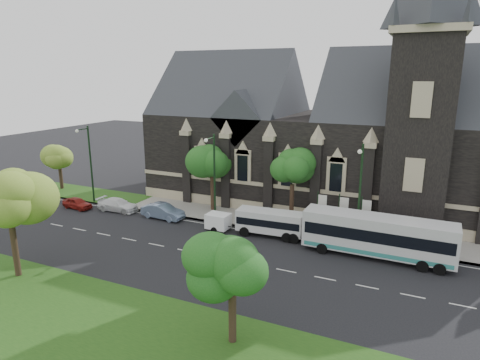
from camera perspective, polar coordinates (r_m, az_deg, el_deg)
The scene contains 22 objects.
ground at distance 34.94m, azimuth -3.20°, elevation -10.44°, with size 160.00×160.00×0.00m, color black.
sidewalk at distance 42.91m, azimuth 2.73°, elevation -5.53°, with size 80.00×5.00×0.15m, color gray.
museum at distance 48.25m, azimuth 12.71°, elevation 6.26°, with size 40.00×17.70×29.90m.
tree_park_near at distance 33.93m, azimuth -28.68°, elevation -1.47°, with size 4.42×4.42×8.56m.
tree_park_east at distance 22.93m, azimuth -0.48°, elevation -11.50°, with size 3.40×3.40×6.28m.
tree_walk_right at distance 41.41m, azimuth 7.58°, elevation 1.90°, with size 4.08×4.08×7.80m.
tree_walk_left at distance 44.81m, azimuth -3.50°, elevation 2.83°, with size 3.91×3.91×7.64m.
tree_walk_far at distance 58.20m, azimuth -23.29°, elevation 3.22°, with size 3.40×3.40×6.28m.
street_lamp_near at distance 36.70m, azimuth 16.02°, elevation -1.27°, with size 0.36×1.88×9.00m.
street_lamp_mid at distance 41.01m, azimuth -3.64°, elevation 0.86°, with size 0.36×1.88×9.00m.
street_lamp_far at distance 50.44m, azimuth -19.90°, elevation 2.56°, with size 0.36×1.88×9.00m.
banner_flag_left at distance 39.93m, azimuth 10.91°, elevation -3.81°, with size 0.90×0.10×4.00m.
banner_flag_center at distance 39.54m, azimuth 13.73°, elevation -4.15°, with size 0.90×0.10×4.00m.
banner_flag_right at distance 39.25m, azimuth 16.60°, elevation -4.48°, with size 0.90×0.10×4.00m.
tour_coach at distance 35.91m, azimuth 18.25°, elevation -7.20°, with size 11.93×2.87×3.47m.
shuttle_bus at distance 38.77m, azimuth 4.17°, elevation -5.68°, with size 6.31×2.57×2.39m.
box_trailer at distance 40.17m, azimuth -3.00°, elevation -5.62°, with size 3.14×1.84×1.66m.
sedan at distance 44.18m, azimuth -10.49°, elevation -4.22°, with size 1.64×4.70×1.55m, color #6F83A1.
car_far_red at distance 50.06m, azimuth -21.34°, elevation -2.95°, with size 1.47×3.66×1.25m, color maroon.
car_far_white at distance 47.75m, azimuth -16.34°, elevation -3.27°, with size 1.92×4.73×1.37m, color white.
car_far_black at distance 55.33m, azimuth -25.79°, elevation -1.72°, with size 2.41×5.22×1.45m, color black.
car_far_grey at distance 59.07m, azimuth -29.51°, elevation -1.23°, with size 1.50×4.30×1.42m, color #4A4C56.
Camera 1 is at (14.95, -28.02, 14.57)m, focal length 31.25 mm.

